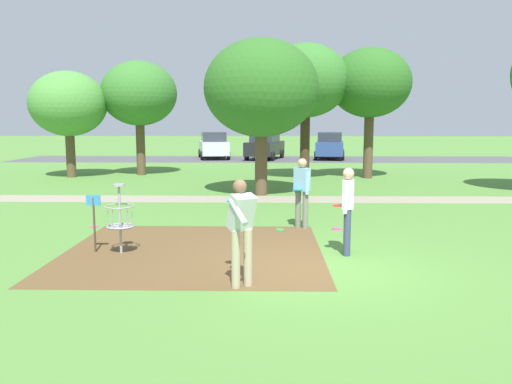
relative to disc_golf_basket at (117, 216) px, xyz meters
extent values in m
plane|color=#518438|center=(3.93, -0.93, -0.75)|extent=(160.00, 160.00, 0.00)
cube|color=brown|center=(1.47, 0.20, -0.75)|extent=(5.14, 4.88, 0.01)
cylinder|color=#9E9EA3|center=(0.06, -0.01, -0.08)|extent=(0.05, 0.05, 1.35)
cylinder|color=#9E9EA3|center=(0.06, -0.01, 0.62)|extent=(0.24, 0.24, 0.04)
torus|color=#9E9EA3|center=(0.06, -0.01, 0.20)|extent=(0.58, 0.58, 0.02)
torus|color=#9E9EA3|center=(0.06, -0.01, -0.20)|extent=(0.55, 0.55, 0.03)
cylinder|color=#9E9EA3|center=(0.06, -0.01, -0.22)|extent=(0.48, 0.48, 0.02)
cylinder|color=gray|center=(0.30, -0.01, 0.00)|extent=(0.01, 0.01, 0.40)
cylinder|color=gray|center=(0.25, 0.13, 0.00)|extent=(0.01, 0.01, 0.40)
cylinder|color=gray|center=(0.13, 0.22, 0.00)|extent=(0.01, 0.01, 0.40)
cylinder|color=gray|center=(-0.01, 0.22, 0.00)|extent=(0.01, 0.01, 0.40)
cylinder|color=gray|center=(-0.13, 0.13, 0.00)|extent=(0.01, 0.01, 0.40)
cylinder|color=gray|center=(-0.18, -0.01, 0.00)|extent=(0.01, 0.01, 0.40)
cylinder|color=gray|center=(-0.13, -0.15, 0.00)|extent=(0.01, 0.01, 0.40)
cylinder|color=gray|center=(-0.01, -0.24, 0.00)|extent=(0.01, 0.01, 0.40)
cylinder|color=gray|center=(0.13, -0.24, 0.00)|extent=(0.01, 0.01, 0.40)
cylinder|color=gray|center=(0.25, -0.15, 0.00)|extent=(0.01, 0.01, 0.40)
cylinder|color=#4C3823|center=(-0.49, 0.09, -0.20)|extent=(0.04, 0.04, 1.10)
cube|color=#3384C6|center=(-0.49, 0.09, 0.30)|extent=(0.28, 0.03, 0.20)
cylinder|color=#384260|center=(4.51, -0.10, -0.29)|extent=(0.14, 0.14, 0.92)
cylinder|color=#384260|center=(4.54, 0.12, -0.29)|extent=(0.14, 0.14, 0.92)
cube|color=silver|center=(4.53, 0.01, 0.45)|extent=(0.27, 0.39, 0.56)
sphere|color=tan|center=(4.53, 0.01, 0.85)|extent=(0.22, 0.22, 0.22)
cylinder|color=silver|center=(4.48, -0.17, 0.36)|extent=(0.18, 0.11, 0.55)
cylinder|color=silver|center=(4.53, 0.20, 0.36)|extent=(0.18, 0.11, 0.55)
cylinder|color=red|center=(4.35, 0.04, 0.22)|extent=(0.22, 0.22, 0.02)
cylinder|color=slate|center=(3.89, 2.46, -0.29)|extent=(0.14, 0.14, 0.92)
cylinder|color=slate|center=(3.72, 2.60, -0.29)|extent=(0.14, 0.14, 0.92)
cube|color=#84B7D1|center=(3.81, 2.53, 0.45)|extent=(0.42, 0.40, 0.56)
sphere|color=tan|center=(3.81, 2.53, 0.85)|extent=(0.22, 0.22, 0.22)
cylinder|color=#84B7D1|center=(3.94, 2.39, 0.36)|extent=(0.17, 0.18, 0.55)
cylinder|color=#84B7D1|center=(3.65, 2.64, 0.36)|extent=(0.17, 0.18, 0.55)
cylinder|color=#1E93DB|center=(3.69, 2.39, 0.22)|extent=(0.22, 0.22, 0.02)
cylinder|color=tan|center=(2.46, -2.08, -0.29)|extent=(0.14, 0.14, 0.92)
cylinder|color=tan|center=(2.65, -1.96, -0.29)|extent=(0.14, 0.14, 0.92)
cube|color=silver|center=(2.56, -2.02, 0.45)|extent=(0.51, 0.51, 0.60)
sphere|color=brown|center=(2.52, -1.97, 0.85)|extent=(0.22, 0.22, 0.22)
cylinder|color=silver|center=(2.54, -1.68, 0.56)|extent=(0.39, 0.55, 0.21)
cylinder|color=#1E93DB|center=(2.39, -1.44, 0.53)|extent=(0.22, 0.22, 0.02)
cylinder|color=silver|center=(2.51, -2.26, 0.49)|extent=(0.33, 0.45, 0.37)
cylinder|color=green|center=(3.27, 2.25, -0.74)|extent=(0.21, 0.21, 0.02)
cylinder|color=#E53D99|center=(4.65, 2.36, -0.74)|extent=(0.24, 0.24, 0.02)
cylinder|color=#E53D99|center=(-1.33, 2.50, -0.74)|extent=(0.20, 0.20, 0.02)
cylinder|color=brown|center=(2.75, 8.15, 0.37)|extent=(0.44, 0.44, 2.24)
ellipsoid|color=#2D6623|center=(2.75, 8.15, 2.98)|extent=(3.97, 3.97, 3.38)
cylinder|color=brown|center=(-3.14, 14.81, 0.52)|extent=(0.42, 0.42, 2.56)
ellipsoid|color=#38752D|center=(-3.14, 14.81, 3.15)|extent=(3.60, 3.60, 3.06)
cylinder|color=#422D1E|center=(4.67, 13.32, 0.72)|extent=(0.43, 0.43, 2.94)
ellipsoid|color=#38752D|center=(4.67, 13.32, 3.63)|extent=(3.83, 3.83, 3.26)
cylinder|color=brown|center=(-6.16, 13.74, 0.29)|extent=(0.42, 0.42, 2.08)
ellipsoid|color=#4C8E3D|center=(-6.16, 13.74, 2.63)|extent=(3.48, 3.48, 2.96)
cylinder|color=brown|center=(7.59, 13.64, 0.71)|extent=(0.43, 0.43, 2.93)
ellipsoid|color=#2D6623|center=(7.59, 13.64, 3.55)|extent=(3.65, 3.65, 3.11)
cube|color=#4C4C51|center=(3.93, 25.19, -0.75)|extent=(36.00, 6.00, 0.01)
cube|color=silver|center=(-0.73, 25.75, 0.00)|extent=(2.53, 4.46, 0.90)
cube|color=#2D333D|center=(-0.73, 25.75, 0.77)|extent=(1.95, 2.43, 0.64)
cylinder|color=black|center=(-1.85, 26.87, -0.45)|extent=(0.29, 0.62, 0.60)
cylinder|color=black|center=(-0.08, 27.20, -0.45)|extent=(0.29, 0.62, 0.60)
cylinder|color=black|center=(-1.38, 24.31, -0.45)|extent=(0.29, 0.62, 0.60)
cylinder|color=black|center=(0.39, 24.64, -0.45)|extent=(0.29, 0.62, 0.60)
cube|color=black|center=(2.83, 25.25, 0.00)|extent=(2.82, 4.52, 0.90)
cube|color=#2D333D|center=(2.83, 25.25, 0.77)|extent=(2.09, 2.52, 0.64)
cylinder|color=black|center=(2.29, 26.74, -0.45)|extent=(0.33, 0.63, 0.60)
cylinder|color=black|center=(4.03, 26.28, -0.45)|extent=(0.33, 0.63, 0.60)
cylinder|color=black|center=(1.62, 24.23, -0.45)|extent=(0.33, 0.63, 0.60)
cylinder|color=black|center=(3.36, 23.76, -0.45)|extent=(0.33, 0.63, 0.60)
cube|color=#2D4784|center=(7.31, 25.57, 0.00)|extent=(2.36, 4.41, 0.90)
cube|color=#2D333D|center=(7.31, 25.57, 0.77)|extent=(1.87, 2.38, 0.64)
cylinder|color=black|center=(6.60, 26.98, -0.45)|extent=(0.26, 0.62, 0.60)
cylinder|color=black|center=(8.38, 26.73, -0.45)|extent=(0.26, 0.62, 0.60)
cylinder|color=black|center=(6.23, 24.41, -0.45)|extent=(0.26, 0.62, 0.60)
cylinder|color=black|center=(8.02, 24.16, -0.45)|extent=(0.26, 0.62, 0.60)
cube|color=gray|center=(3.93, 7.14, -0.75)|extent=(40.00, 1.50, 0.00)
camera|label=1|loc=(2.94, -9.85, 1.86)|focal=35.93mm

